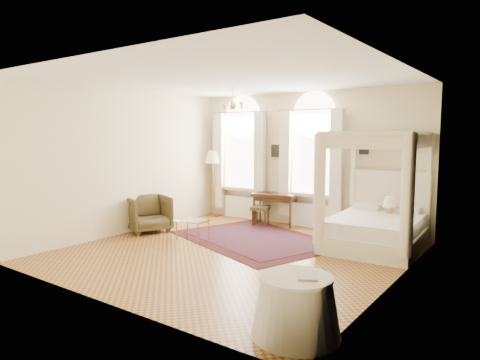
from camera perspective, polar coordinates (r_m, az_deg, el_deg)
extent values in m
plane|color=#A16F2E|center=(8.35, -0.87, -9.64)|extent=(6.00, 6.00, 0.00)
plane|color=beige|center=(10.61, 8.82, 2.69)|extent=(6.00, 0.00, 6.00)
plane|color=beige|center=(5.93, -18.42, -0.11)|extent=(6.00, 0.00, 6.00)
plane|color=beige|center=(10.13, -14.66, 2.41)|extent=(0.00, 6.00, 6.00)
plane|color=beige|center=(6.72, 20.11, 0.51)|extent=(0.00, 6.00, 6.00)
plane|color=white|center=(8.10, -0.91, 13.44)|extent=(6.00, 6.00, 0.00)
cube|color=white|center=(11.56, 0.32, 3.77)|extent=(1.10, 0.04, 1.90)
cylinder|color=white|center=(11.57, 0.32, 8.48)|extent=(1.10, 0.04, 1.10)
cube|color=white|center=(11.57, 0.06, -1.15)|extent=(1.32, 0.24, 0.08)
cube|color=beige|center=(11.84, -2.81, 2.60)|extent=(0.28, 0.14, 2.60)
cube|color=beige|center=(11.06, 2.64, 2.37)|extent=(0.28, 0.14, 2.60)
cube|color=white|center=(11.66, 0.11, -3.62)|extent=(1.00, 0.12, 0.58)
cube|color=white|center=(10.49, 9.73, 3.46)|extent=(1.10, 0.04, 1.90)
cylinder|color=white|center=(10.49, 9.82, 8.64)|extent=(1.10, 0.04, 1.10)
cube|color=white|center=(10.50, 9.42, -1.96)|extent=(1.32, 0.24, 0.08)
cube|color=beige|center=(10.67, 6.07, 2.20)|extent=(0.28, 0.14, 2.60)
cube|color=beige|center=(10.07, 12.71, 1.87)|extent=(0.28, 0.14, 2.60)
cube|color=white|center=(10.60, 9.42, -4.68)|extent=(1.00, 0.12, 0.58)
cylinder|color=#C68F42|center=(9.57, -0.95, 11.09)|extent=(0.02, 0.02, 0.40)
sphere|color=#C68F42|center=(9.56, -0.95, 9.78)|extent=(0.16, 0.16, 0.16)
sphere|color=beige|center=(9.43, 0.14, 10.26)|extent=(0.07, 0.07, 0.07)
sphere|color=beige|center=(9.65, 0.27, 10.16)|extent=(0.07, 0.07, 0.07)
sphere|color=beige|center=(9.78, -0.80, 10.10)|extent=(0.07, 0.07, 0.07)
sphere|color=beige|center=(9.69, -2.01, 10.14)|extent=(0.07, 0.07, 0.07)
sphere|color=beige|center=(9.48, -2.19, 10.23)|extent=(0.07, 0.07, 0.07)
sphere|color=beige|center=(9.34, -1.11, 10.30)|extent=(0.07, 0.07, 0.07)
cube|color=black|center=(10.99, 4.80, 3.89)|extent=(0.26, 0.03, 0.32)
cube|color=black|center=(10.00, 16.21, 4.04)|extent=(0.22, 0.03, 0.26)
cube|color=beige|center=(8.97, 17.51, -7.63)|extent=(1.79, 2.17, 0.36)
cube|color=white|center=(8.91, 17.58, -5.64)|extent=(1.68, 2.06, 0.28)
cube|color=beige|center=(9.80, 19.20, -2.30)|extent=(1.69, 0.16, 1.19)
cube|color=beige|center=(9.96, 14.84, -0.59)|extent=(0.09, 0.09, 2.28)
cube|color=beige|center=(9.60, 23.77, -1.15)|extent=(0.09, 0.09, 2.28)
cube|color=beige|center=(8.12, 10.54, -1.95)|extent=(0.09, 0.09, 2.28)
cube|color=beige|center=(7.68, 21.44, -2.72)|extent=(0.09, 0.09, 2.28)
cube|color=beige|center=(9.68, 19.46, 5.85)|extent=(1.69, 0.16, 0.08)
cube|color=beige|center=(7.79, 16.07, 6.01)|extent=(1.69, 0.16, 0.08)
cube|color=beige|center=(8.97, 13.08, 6.05)|extent=(0.18, 2.09, 0.08)
cube|color=beige|center=(8.56, 23.05, 5.74)|extent=(0.18, 2.09, 0.08)
cube|color=beige|center=(9.68, 19.43, 5.03)|extent=(1.75, 0.13, 0.28)
cube|color=beige|center=(7.79, 16.04, 4.98)|extent=(1.75, 0.13, 0.28)
cube|color=beige|center=(8.97, 13.06, 5.16)|extent=(0.15, 2.14, 0.28)
cube|color=beige|center=(8.56, 23.01, 4.81)|extent=(0.15, 2.14, 0.28)
cylinder|color=beige|center=(8.11, 10.55, -1.25)|extent=(0.22, 0.22, 2.08)
cylinder|color=beige|center=(7.66, 21.46, -1.99)|extent=(0.22, 0.22, 2.08)
cube|color=#3B2310|center=(9.41, 19.21, -6.35)|extent=(0.47, 0.44, 0.58)
cylinder|color=#C68F42|center=(9.43, 19.24, -3.92)|extent=(0.12, 0.12, 0.19)
cone|color=beige|center=(9.40, 19.28, -2.75)|extent=(0.27, 0.27, 0.21)
cube|color=#3B2310|center=(10.69, 4.67, -1.95)|extent=(1.17, 0.76, 0.06)
cube|color=#3B2310|center=(10.70, 4.67, -2.47)|extent=(1.04, 0.63, 0.11)
cylinder|color=#3B2310|center=(11.11, 2.72, -3.71)|extent=(0.05, 0.05, 0.75)
cylinder|color=#3B2310|center=(10.81, 7.41, -4.03)|extent=(0.05, 0.05, 0.75)
cylinder|color=#3B2310|center=(10.72, 1.87, -4.07)|extent=(0.05, 0.05, 0.75)
cylinder|color=#3B2310|center=(10.40, 6.72, -4.42)|extent=(0.05, 0.05, 0.75)
imported|color=black|center=(10.82, 3.89, -1.61)|extent=(0.36, 0.27, 0.03)
cube|color=#4D4721|center=(10.65, 2.74, -3.72)|extent=(0.55, 0.55, 0.09)
cylinder|color=#3B2310|center=(10.58, 1.67, -5.14)|extent=(0.04, 0.04, 0.41)
cylinder|color=#3B2310|center=(10.51, 3.39, -5.23)|extent=(0.04, 0.04, 0.41)
cylinder|color=#3B2310|center=(10.89, 2.11, -4.83)|extent=(0.04, 0.04, 0.41)
cylinder|color=#3B2310|center=(10.82, 3.78, -4.91)|extent=(0.04, 0.04, 0.41)
imported|color=#42371C|center=(10.25, -12.11, -4.40)|extent=(1.21, 1.20, 0.85)
cube|color=silver|center=(9.24, -6.37, -5.36)|extent=(0.69, 0.51, 0.02)
cylinder|color=#C68F42|center=(9.31, -8.46, -6.66)|extent=(0.03, 0.03, 0.44)
cylinder|color=#C68F42|center=(8.97, -5.64, -7.12)|extent=(0.03, 0.03, 0.44)
cylinder|color=#C68F42|center=(9.59, -7.03, -6.27)|extent=(0.03, 0.03, 0.44)
cylinder|color=#C68F42|center=(9.26, -4.25, -6.69)|extent=(0.03, 0.03, 0.44)
cylinder|color=#C68F42|center=(12.04, -3.55, -4.71)|extent=(0.32, 0.32, 0.03)
cylinder|color=#C68F42|center=(11.92, -3.58, -1.00)|extent=(0.04, 0.04, 1.60)
cone|color=beige|center=(11.84, -3.60, 3.10)|extent=(0.47, 0.47, 0.34)
cube|color=#390D0E|center=(9.37, 2.05, -7.87)|extent=(4.11, 3.52, 0.01)
cube|color=black|center=(9.37, 2.05, -7.83)|extent=(3.42, 2.83, 0.01)
cone|color=white|center=(5.04, 7.49, -16.52)|extent=(1.01, 1.01, 0.65)
cylinder|color=white|center=(4.91, 7.54, -12.81)|extent=(0.83, 0.83, 0.04)
imported|color=black|center=(4.88, 7.68, -12.53)|extent=(0.33, 0.36, 0.03)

